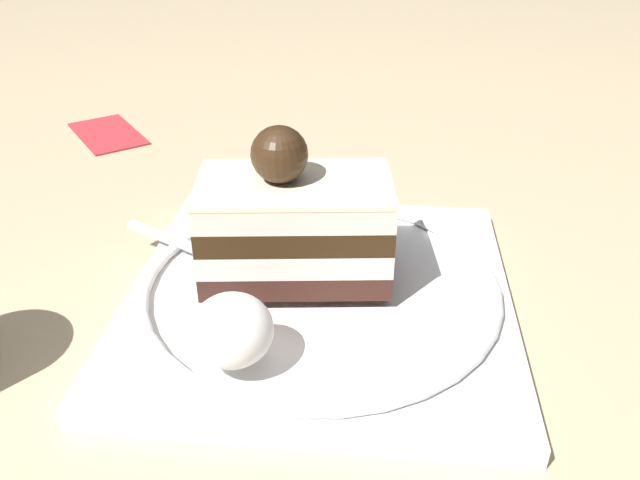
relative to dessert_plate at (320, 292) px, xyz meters
The scene contains 6 objects.
ground_plane 0.02m from the dessert_plate, 114.37° to the right, with size 2.40×2.40×0.00m, color tan.
dessert_plate is the anchor object (origin of this frame).
cake_slice 0.05m from the dessert_plate, 114.74° to the right, with size 0.08×0.13×0.10m.
whipped_cream_dollop 0.10m from the dessert_plate, 26.55° to the right, with size 0.05×0.05×0.04m, color white.
fork 0.10m from the dessert_plate, 107.31° to the right, with size 0.06×0.10×0.00m.
folded_napkin 0.39m from the dessert_plate, 138.57° to the right, with size 0.11×0.06×0.00m, color #B32C34.
Camera 1 is at (0.36, 0.05, 0.26)m, focal length 36.01 mm.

